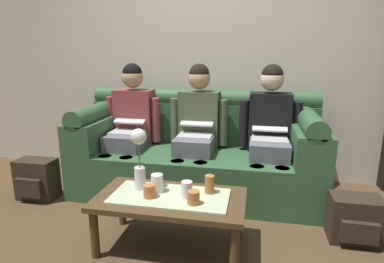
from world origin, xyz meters
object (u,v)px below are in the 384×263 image
object	(u,v)px
couch	(197,153)
person_left	(131,122)
person_middle	(197,125)
cup_near_left	(157,183)
cup_far_center	(193,197)
cup_near_right	(210,184)
coffee_table	(170,203)
person_right	(270,128)
flower_vase	(139,155)
cup_far_right	(149,191)
backpack_right	(355,219)
cup_far_left	(187,189)
backpack_left	(37,180)

from	to	relation	value
couch	person_left	world-z (taller)	person_left
person_middle	cup_near_left	size ratio (longest dim) A/B	9.79
cup_far_center	cup_near_left	bearing A→B (deg)	155.12
cup_near_right	cup_far_center	world-z (taller)	cup_near_right
person_left	coffee_table	size ratio (longest dim) A/B	1.21
person_left	cup_near_left	world-z (taller)	person_left
person_right	person_middle	bearing A→B (deg)	-179.98
flower_vase	cup_near_right	size ratio (longest dim) A/B	3.51
cup_far_right	backpack_right	xyz separation A→B (m)	(1.39, 0.39, -0.27)
coffee_table	flower_vase	bearing A→B (deg)	165.04
person_middle	cup_near_right	distance (m)	0.95
cup_far_left	flower_vase	bearing A→B (deg)	168.49
couch	backpack_left	bearing A→B (deg)	-160.60
backpack_left	flower_vase	bearing A→B (deg)	-20.05
person_middle	person_right	size ratio (longest dim) A/B	1.00
cup_near_left	cup_far_left	world-z (taller)	cup_near_left
person_right	backpack_left	world-z (taller)	person_right
cup_near_right	backpack_right	world-z (taller)	cup_near_right
person_middle	coffee_table	size ratio (longest dim) A/B	1.21
cup_near_left	cup_far_right	size ratio (longest dim) A/B	1.44
cup_far_center	cup_far_left	world-z (taller)	cup_far_left
coffee_table	cup_far_center	world-z (taller)	cup_far_center
cup_far_left	backpack_left	world-z (taller)	cup_far_left
couch	person_middle	xyz separation A→B (m)	(-0.00, -0.00, 0.29)
coffee_table	backpack_right	size ratio (longest dim) A/B	2.91
flower_vase	cup_far_left	distance (m)	0.41
person_middle	person_right	distance (m)	0.67
flower_vase	cup_far_left	world-z (taller)	flower_vase
person_left	cup_near_right	distance (m)	1.30
person_middle	backpack_right	xyz separation A→B (m)	(1.27, -0.65, -0.50)
couch	coffee_table	distance (m)	0.99
cup_far_center	person_middle	bearing A→B (deg)	99.41
cup_near_right	flower_vase	bearing A→B (deg)	-176.28
coffee_table	cup_far_center	distance (m)	0.22
person_left	cup_far_center	distance (m)	1.39
cup_far_center	cup_far_left	bearing A→B (deg)	126.77
person_right	backpack_left	size ratio (longest dim) A/B	3.27
person_middle	person_right	world-z (taller)	same
coffee_table	cup_near_right	xyz separation A→B (m)	(0.25, 0.09, 0.12)
cup_near_left	coffee_table	bearing A→B (deg)	-20.78
cup_near_right	coffee_table	bearing A→B (deg)	-159.72
person_middle	backpack_left	bearing A→B (deg)	-160.74
couch	cup_near_left	xyz separation A→B (m)	(-0.10, -0.95, 0.08)
cup_near_left	cup_far_right	xyz separation A→B (m)	(-0.02, -0.09, -0.02)
backpack_left	cup_far_center	bearing A→B (deg)	-20.16
person_left	person_right	distance (m)	1.34
cup_near_right	backpack_right	distance (m)	1.08
coffee_table	cup_far_right	distance (m)	0.17
backpack_right	backpack_left	bearing A→B (deg)	176.61
cup_near_left	backpack_right	bearing A→B (deg)	12.18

